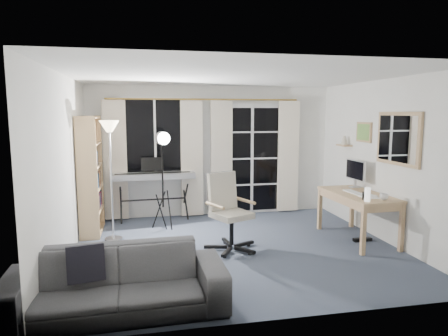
# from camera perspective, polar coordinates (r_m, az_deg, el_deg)

# --- Properties ---
(floor) EXTENTS (4.50, 4.00, 0.02)m
(floor) POSITION_cam_1_polar(r_m,az_deg,el_deg) (5.78, 1.78, -11.49)
(floor) COLOR #3B4456
(floor) RESTS_ON ground
(window) EXTENTS (1.20, 0.08, 1.40)m
(window) POSITION_cam_1_polar(r_m,az_deg,el_deg) (7.30, -9.83, 4.56)
(window) COLOR white
(window) RESTS_ON floor
(french_door) EXTENTS (1.32, 0.09, 2.11)m
(french_door) POSITION_cam_1_polar(r_m,az_deg,el_deg) (7.60, 3.95, 1.19)
(french_door) COLOR white
(french_door) RESTS_ON floor
(curtains) EXTENTS (3.60, 0.07, 2.13)m
(curtains) POSITION_cam_1_polar(r_m,az_deg,el_deg) (7.32, -2.58, 1.49)
(curtains) COLOR gold
(curtains) RESTS_ON floor
(bookshelf) EXTENTS (0.30, 0.87, 1.86)m
(bookshelf) POSITION_cam_1_polar(r_m,az_deg,el_deg) (6.64, -18.81, -1.43)
(bookshelf) COLOR tan
(bookshelf) RESTS_ON floor
(torchiere_lamp) EXTENTS (0.36, 0.36, 1.80)m
(torchiere_lamp) POSITION_cam_1_polar(r_m,az_deg,el_deg) (6.08, -15.98, 3.25)
(torchiere_lamp) COLOR #B2B2B7
(torchiere_lamp) RESTS_ON floor
(keyboard_piano) EXTENTS (1.47, 0.75, 1.05)m
(keyboard_piano) POSITION_cam_1_polar(r_m,az_deg,el_deg) (7.10, -10.11, -1.23)
(keyboard_piano) COLOR black
(keyboard_piano) RESTS_ON floor
(studio_light) EXTENTS (0.34, 0.35, 1.65)m
(studio_light) POSITION_cam_1_polar(r_m,az_deg,el_deg) (6.47, -8.74, 2.60)
(studio_light) COLOR black
(studio_light) RESTS_ON floor
(office_chair) EXTENTS (0.74, 0.73, 1.08)m
(office_chair) POSITION_cam_1_polar(r_m,az_deg,el_deg) (5.62, 0.33, -5.20)
(office_chair) COLOR black
(office_chair) RESTS_ON floor
(desk) EXTENTS (0.72, 1.36, 0.71)m
(desk) POSITION_cam_1_polar(r_m,az_deg,el_deg) (6.33, 18.59, -4.22)
(desk) COLOR #A18353
(desk) RESTS_ON floor
(monitor) EXTENTS (0.18, 0.51, 0.45)m
(monitor) POSITION_cam_1_polar(r_m,az_deg,el_deg) (6.75, 18.27, -0.39)
(monitor) COLOR silver
(monitor) RESTS_ON desk
(desk_clutter) EXTENTS (0.40, 0.82, 0.90)m
(desk_clutter) POSITION_cam_1_polar(r_m,az_deg,el_deg) (6.12, 19.15, -5.27)
(desk_clutter) COLOR white
(desk_clutter) RESTS_ON desk
(mug) EXTENTS (0.12, 0.10, 0.12)m
(mug) POSITION_cam_1_polar(r_m,az_deg,el_deg) (5.93, 21.89, -3.72)
(mug) COLOR silver
(mug) RESTS_ON desk
(wall_mirror) EXTENTS (0.04, 0.94, 0.74)m
(wall_mirror) POSITION_cam_1_polar(r_m,az_deg,el_deg) (6.06, 23.61, 3.85)
(wall_mirror) COLOR tan
(wall_mirror) RESTS_ON floor
(framed_print) EXTENTS (0.03, 0.42, 0.32)m
(framed_print) POSITION_cam_1_polar(r_m,az_deg,el_deg) (6.82, 19.36, 4.86)
(framed_print) COLOR tan
(framed_print) RESTS_ON floor
(wall_shelf) EXTENTS (0.16, 0.30, 0.18)m
(wall_shelf) POSITION_cam_1_polar(r_m,az_deg,el_deg) (7.23, 16.81, 3.58)
(wall_shelf) COLOR tan
(wall_shelf) RESTS_ON floor
(sofa) EXTENTS (2.08, 0.66, 0.81)m
(sofa) POSITION_cam_1_polar(r_m,az_deg,el_deg) (4.06, -15.03, -14.09)
(sofa) COLOR #2F2F32
(sofa) RESTS_ON floor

